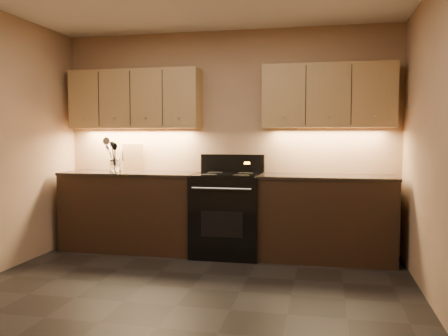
% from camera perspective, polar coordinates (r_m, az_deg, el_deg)
% --- Properties ---
extents(floor, '(4.00, 4.00, 0.00)m').
position_cam_1_polar(floor, '(3.98, -5.78, -16.15)').
color(floor, black).
rests_on(floor, ground).
extents(wall_back, '(4.00, 0.04, 2.60)m').
position_cam_1_polar(wall_back, '(5.67, 0.32, 3.29)').
color(wall_back, tan).
rests_on(wall_back, ground).
extents(counter_left, '(1.62, 0.62, 0.93)m').
position_cam_1_polar(counter_left, '(5.79, -11.06, -5.06)').
color(counter_left, black).
rests_on(counter_left, ground).
extents(counter_right, '(1.46, 0.62, 0.93)m').
position_cam_1_polar(counter_right, '(5.33, 12.22, -5.86)').
color(counter_right, black).
rests_on(counter_right, ground).
extents(stove, '(0.76, 0.68, 1.14)m').
position_cam_1_polar(stove, '(5.42, 0.47, -5.47)').
color(stove, black).
rests_on(stove, ground).
extents(upper_cab_left, '(1.60, 0.30, 0.70)m').
position_cam_1_polar(upper_cab_left, '(5.87, -10.66, 8.13)').
color(upper_cab_left, tan).
rests_on(upper_cab_left, wall_back).
extents(upper_cab_right, '(1.44, 0.30, 0.70)m').
position_cam_1_polar(upper_cab_right, '(5.42, 12.43, 8.45)').
color(upper_cab_right, tan).
rests_on(upper_cab_right, wall_back).
extents(outlet_plate, '(0.08, 0.01, 0.12)m').
position_cam_1_polar(outlet_plate, '(6.07, -11.79, 1.55)').
color(outlet_plate, '#B2B5BA').
rests_on(outlet_plate, wall_back).
extents(utensil_crock, '(0.13, 0.13, 0.16)m').
position_cam_1_polar(utensil_crock, '(5.68, -12.94, 0.18)').
color(utensil_crock, white).
rests_on(utensil_crock, counter_left).
extents(cutting_board, '(0.27, 0.07, 0.34)m').
position_cam_1_polar(cutting_board, '(6.00, -10.81, 1.32)').
color(cutting_board, tan).
rests_on(cutting_board, counter_left).
extents(black_spoon, '(0.09, 0.12, 0.34)m').
position_cam_1_polar(black_spoon, '(5.68, -12.97, 1.28)').
color(black_spoon, black).
rests_on(black_spoon, utensil_crock).
extents(black_turner, '(0.15, 0.14, 0.38)m').
position_cam_1_polar(black_turner, '(5.64, -12.97, 1.43)').
color(black_turner, black).
rests_on(black_turner, utensil_crock).
extents(steel_spatula, '(0.20, 0.15, 0.36)m').
position_cam_1_polar(steel_spatula, '(5.67, -12.79, 1.31)').
color(steel_spatula, silver).
rests_on(steel_spatula, utensil_crock).
extents(steel_skimmer, '(0.21, 0.10, 0.41)m').
position_cam_1_polar(steel_skimmer, '(5.64, -12.86, 1.60)').
color(steel_skimmer, silver).
rests_on(steel_skimmer, utensil_crock).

